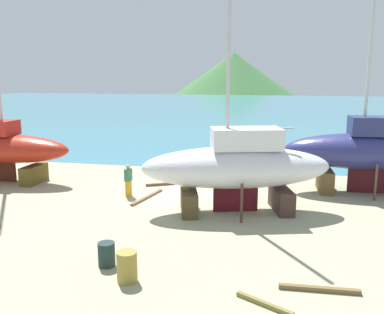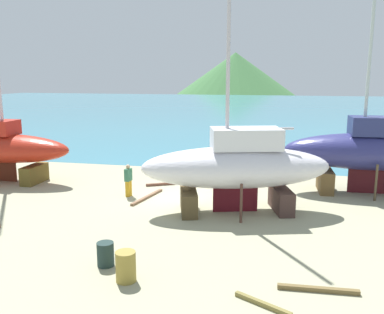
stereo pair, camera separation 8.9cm
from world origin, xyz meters
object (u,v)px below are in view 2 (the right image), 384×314
object	(u,v)px
sailboat_small_center	(237,166)
barrel_ochre	(126,267)
barrel_blue_faded	(106,254)
worker	(128,180)
sailboat_far_slipway	(372,151)

from	to	relation	value
sailboat_small_center	barrel_ochre	distance (m)	7.91
barrel_blue_faded	barrel_ochre	world-z (taller)	barrel_ochre
worker	barrel_blue_faded	xyz separation A→B (m)	(2.11, -7.73, -0.47)
worker	barrel_blue_faded	distance (m)	8.03
worker	barrel_blue_faded	bearing A→B (deg)	113.19
sailboat_small_center	barrel_blue_faded	xyz separation A→B (m)	(-3.57, -6.46, -1.73)
sailboat_small_center	worker	xyz separation A→B (m)	(-5.68, 1.27, -1.26)
barrel_ochre	barrel_blue_faded	bearing A→B (deg)	140.65
sailboat_small_center	barrel_blue_faded	world-z (taller)	sailboat_small_center
sailboat_small_center	barrel_ochre	xyz separation A→B (m)	(-2.54, -7.31, -1.65)
barrel_blue_faded	worker	bearing A→B (deg)	105.29
barrel_ochre	sailboat_small_center	bearing A→B (deg)	70.84
worker	barrel_ochre	world-z (taller)	worker
worker	sailboat_far_slipway	bearing A→B (deg)	-157.25
worker	barrel_ochre	distance (m)	9.15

